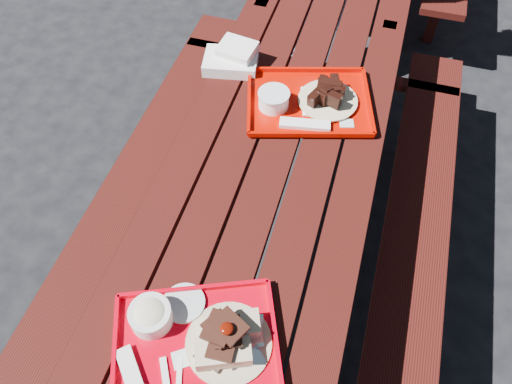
% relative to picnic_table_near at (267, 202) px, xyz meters
% --- Properties ---
extents(ground, '(60.00, 60.00, 0.00)m').
position_rel_picnic_table_near_xyz_m(ground, '(0.00, 0.00, -0.56)').
color(ground, black).
rests_on(ground, ground).
extents(picnic_table_near, '(1.41, 2.40, 0.75)m').
position_rel_picnic_table_near_xyz_m(picnic_table_near, '(0.00, 0.00, 0.00)').
color(picnic_table_near, '#3C0E0B').
rests_on(picnic_table_near, ground).
extents(near_tray, '(0.54, 0.49, 0.14)m').
position_rel_picnic_table_near_xyz_m(near_tray, '(-0.03, -0.64, 0.22)').
color(near_tray, '#C70012').
rests_on(near_tray, picnic_table_near).
extents(far_tray, '(0.55, 0.48, 0.08)m').
position_rel_picnic_table_near_xyz_m(far_tray, '(0.06, 0.35, 0.21)').
color(far_tray, '#B80A00').
rests_on(far_tray, picnic_table_near).
extents(white_cloth, '(0.24, 0.20, 0.09)m').
position_rel_picnic_table_near_xyz_m(white_cloth, '(-0.29, 0.49, 0.23)').
color(white_cloth, white).
rests_on(white_cloth, picnic_table_near).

